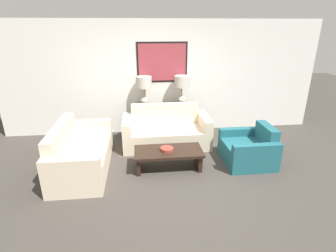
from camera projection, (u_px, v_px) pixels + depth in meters
name	position (u px, v px, depth m)	size (l,w,h in m)	color
ground_plane	(175.00, 181.00, 4.49)	(20.00, 20.00, 0.00)	#3D3833
back_wall	(162.00, 78.00, 6.26)	(7.60, 0.12, 2.65)	silver
console_table	(163.00, 119.00, 6.36)	(1.32, 0.38, 0.74)	#332319
table_lamp_left	(144.00, 85.00, 6.01)	(0.35, 0.35, 0.68)	silver
table_lamp_right	(182.00, 84.00, 6.10)	(0.35, 0.35, 0.68)	silver
couch_by_back_wall	(166.00, 132.00, 5.79)	(1.87, 0.89, 0.86)	beige
couch_by_side	(80.00, 155.00, 4.78)	(0.89, 1.87, 0.86)	beige
coffee_table	(168.00, 155.00, 4.81)	(1.24, 0.59, 0.37)	black
decorative_bowl	(167.00, 149.00, 4.75)	(0.24, 0.24, 0.06)	#93382D
armchair_near_back_wall	(249.00, 150.00, 5.05)	(0.89, 0.93, 0.74)	#1E5B66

